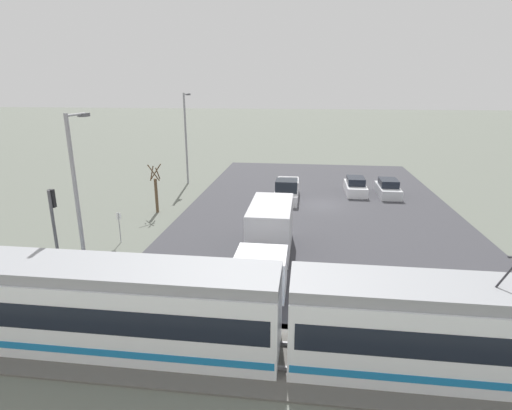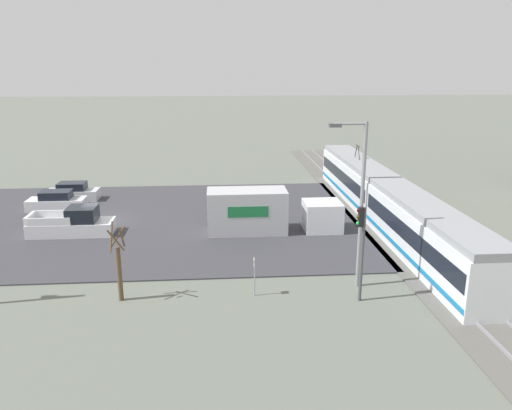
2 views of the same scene
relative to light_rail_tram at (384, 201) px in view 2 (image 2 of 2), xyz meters
name	(u,v)px [view 2 (image 2 of 2)]	position (x,y,z in m)	size (l,w,h in m)	color
ground_plane	(104,222)	(-1.84, -20.78, -1.73)	(320.00, 320.00, 0.00)	#60665B
road_surface	(104,222)	(-1.84, -20.78, -1.69)	(22.17, 37.94, 0.08)	#38383D
rail_bed	(375,215)	(-1.84, 0.00, -1.68)	(61.60, 4.40, 0.22)	#5B5954
light_rail_tram	(384,201)	(0.00, 0.00, 0.00)	(30.64, 2.73, 4.53)	white
box_truck	(265,212)	(1.44, -8.95, -0.27)	(2.51, 9.34, 3.00)	silver
pickup_truck	(73,224)	(1.06, -22.20, -0.92)	(2.07, 5.67, 1.94)	silver
sedan_car_0	(57,202)	(-5.37, -25.26, -1.02)	(1.84, 4.50, 1.54)	silver
sedan_car_1	(73,193)	(-8.32, -24.78, -1.02)	(1.84, 4.39, 1.54)	silver
traffic_light_pole	(361,241)	(12.35, -5.34, 1.43)	(0.28, 0.47, 4.85)	#47474C
street_tree	(119,266)	(11.39, -17.14, 0.09)	(0.96, 0.80, 4.01)	brown
street_lamp_mid_block	(358,195)	(10.65, -5.11, 3.26)	(0.36, 1.95, 8.71)	gray
no_parking_sign	(254,273)	(11.40, -10.46, -0.47)	(0.32, 0.08, 2.04)	gray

